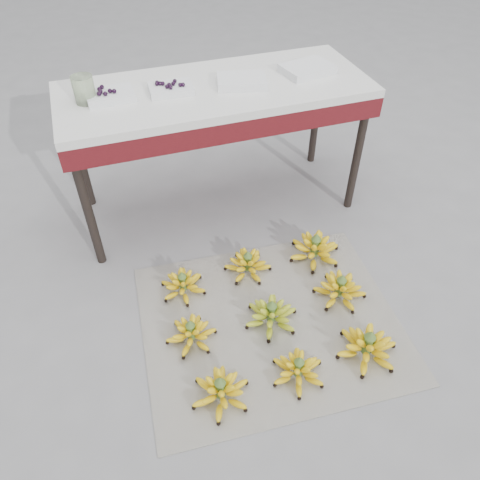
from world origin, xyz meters
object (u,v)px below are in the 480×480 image
object	(u,v)px
bunch_mid_center	(271,315)
bunch_mid_left	(191,333)
tray_far_right	(307,69)
bunch_back_center	(248,264)
tray_right	(242,81)
bunch_front_right	(367,347)
tray_left	(171,88)
tray_far_left	(110,95)
bunch_back_right	(315,249)
bunch_mid_right	(340,289)
glass_jar	(84,89)
bunch_front_center	(298,370)
newspaper_mat	(270,322)
bunch_front_left	(220,391)
vendor_table	(215,102)
bunch_back_left	(183,284)

from	to	relation	value
bunch_mid_center	bunch_mid_left	bearing A→B (deg)	-169.04
tray_far_right	bunch_back_center	bearing A→B (deg)	-132.00
bunch_mid_center	tray_right	xyz separation A→B (m)	(0.17, 0.95, 0.76)
bunch_front_right	tray_left	xyz separation A→B (m)	(-0.55, 1.31, 0.76)
tray_far_left	tray_right	distance (m)	0.68
bunch_front_right	bunch_back_right	distance (m)	0.66
tray_far_left	tray_right	bearing A→B (deg)	-4.78
bunch_mid_right	glass_jar	distance (m)	1.63
bunch_back_right	bunch_back_center	bearing A→B (deg)	-162.94
bunch_mid_left	bunch_mid_right	bearing A→B (deg)	17.51
bunch_front_center	tray_far_right	xyz separation A→B (m)	(0.56, 1.30, 0.77)
newspaper_mat	bunch_front_left	xyz separation A→B (m)	(-0.35, -0.31, 0.06)
bunch_front_right	tray_far_right	size ratio (longest dim) A/B	1.06
tray_far_left	bunch_mid_center	bearing A→B (deg)	-63.10
bunch_back_right	tray_right	size ratio (longest dim) A/B	1.26
bunch_mid_right	glass_jar	size ratio (longest dim) A/B	2.37
bunch_mid_left	bunch_mid_right	world-z (taller)	bunch_mid_right
bunch_front_center	tray_right	distance (m)	1.49
bunch_mid_left	vendor_table	size ratio (longest dim) A/B	0.18
bunch_back_right	newspaper_mat	bearing A→B (deg)	-119.82
bunch_front_left	tray_right	distance (m)	1.56
bunch_front_right	tray_far_right	bearing A→B (deg)	89.31
tray_right	bunch_back_left	bearing A→B (deg)	-130.83
bunch_front_center	tray_far_right	distance (m)	1.61
tray_right	tray_far_left	bearing A→B (deg)	175.22
bunch_front_right	bunch_back_center	world-z (taller)	bunch_front_right
bunch_mid_center	bunch_back_right	world-z (taller)	bunch_back_right
bunch_front_right	tray_far_left	distance (m)	1.75
newspaper_mat	bunch_back_center	distance (m)	0.37
bunch_back_left	tray_far_right	bearing A→B (deg)	24.35
newspaper_mat	tray_far_right	xyz separation A→B (m)	(0.57, 0.98, 0.82)
bunch_front_left	vendor_table	world-z (taller)	vendor_table
bunch_mid_center	glass_jar	bearing A→B (deg)	136.19
bunch_front_right	glass_jar	world-z (taller)	glass_jar
newspaper_mat	tray_left	bearing A→B (deg)	101.54
bunch_front_left	bunch_mid_right	xyz separation A→B (m)	(0.75, 0.35, 0.00)
bunch_back_right	bunch_front_right	bearing A→B (deg)	-74.82
tray_far_right	bunch_mid_left	bearing A→B (deg)	-135.08
tray_left	glass_jar	distance (m)	0.43
bunch_mid_center	tray_right	distance (m)	1.23
newspaper_mat	tray_far_left	xyz separation A→B (m)	(-0.51, 1.01, 0.82)
bunch_front_right	bunch_mid_center	distance (m)	0.47
tray_left	glass_jar	xyz separation A→B (m)	(-0.42, 0.02, 0.05)
newspaper_mat	bunch_back_right	xyz separation A→B (m)	(0.40, 0.35, 0.06)
newspaper_mat	glass_jar	distance (m)	1.47
bunch_back_left	tray_far_right	world-z (taller)	tray_far_right
bunch_front_right	bunch_mid_right	size ratio (longest dim) A/B	1.02
newspaper_mat	bunch_mid_right	xyz separation A→B (m)	(0.40, 0.04, 0.06)
bunch_front_right	vendor_table	xyz separation A→B (m)	(-0.32, 1.30, 0.64)
bunch_front_center	bunch_mid_center	size ratio (longest dim) A/B	0.91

